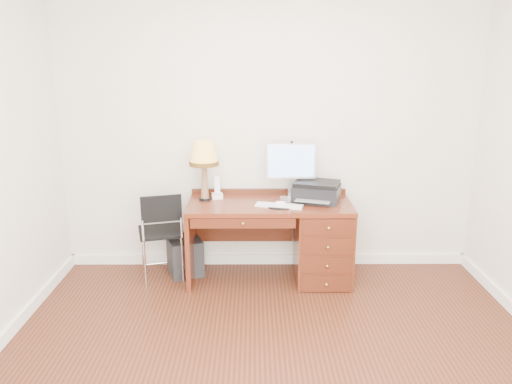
{
  "coord_description": "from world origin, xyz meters",
  "views": [
    {
      "loc": [
        -0.15,
        -2.99,
        2.06
      ],
      "look_at": [
        -0.13,
        1.2,
        0.91
      ],
      "focal_mm": 35.0,
      "sensor_mm": 36.0,
      "label": 1
    }
  ],
  "objects_px": {
    "monitor": "(292,164)",
    "leg_lamp": "(204,157)",
    "desk": "(304,237)",
    "chair": "(159,227)",
    "printer": "(317,191)",
    "phone": "(217,192)",
    "equipment_box": "(185,257)"
  },
  "relations": [
    {
      "from": "leg_lamp",
      "to": "printer",
      "type": "bearing_deg",
      "value": -1.45
    },
    {
      "from": "monitor",
      "to": "desk",
      "type": "bearing_deg",
      "value": -51.54
    },
    {
      "from": "monitor",
      "to": "chair",
      "type": "xyz_separation_m",
      "value": [
        -1.23,
        -0.15,
        -0.56
      ]
    },
    {
      "from": "printer",
      "to": "chair",
      "type": "relative_size",
      "value": 0.57
    },
    {
      "from": "leg_lamp",
      "to": "phone",
      "type": "xyz_separation_m",
      "value": [
        0.11,
        0.06,
        -0.35
      ]
    },
    {
      "from": "monitor",
      "to": "leg_lamp",
      "type": "relative_size",
      "value": 0.94
    },
    {
      "from": "monitor",
      "to": "chair",
      "type": "bearing_deg",
      "value": -177.49
    },
    {
      "from": "printer",
      "to": "phone",
      "type": "distance_m",
      "value": 0.94
    },
    {
      "from": "printer",
      "to": "equipment_box",
      "type": "distance_m",
      "value": 1.42
    },
    {
      "from": "printer",
      "to": "leg_lamp",
      "type": "distance_m",
      "value": 1.09
    },
    {
      "from": "leg_lamp",
      "to": "phone",
      "type": "bearing_deg",
      "value": 27.1
    },
    {
      "from": "printer",
      "to": "monitor",
      "type": "bearing_deg",
      "value": -176.29
    },
    {
      "from": "printer",
      "to": "equipment_box",
      "type": "height_order",
      "value": "printer"
    },
    {
      "from": "phone",
      "to": "equipment_box",
      "type": "distance_m",
      "value": 0.71
    },
    {
      "from": "chair",
      "to": "equipment_box",
      "type": "distance_m",
      "value": 0.42
    },
    {
      "from": "phone",
      "to": "monitor",
      "type": "bearing_deg",
      "value": -11.02
    },
    {
      "from": "printer",
      "to": "desk",
      "type": "bearing_deg",
      "value": -132.24
    },
    {
      "from": "monitor",
      "to": "leg_lamp",
      "type": "distance_m",
      "value": 0.81
    },
    {
      "from": "printer",
      "to": "phone",
      "type": "height_order",
      "value": "phone"
    },
    {
      "from": "leg_lamp",
      "to": "chair",
      "type": "distance_m",
      "value": 0.78
    },
    {
      "from": "desk",
      "to": "leg_lamp",
      "type": "bearing_deg",
      "value": 174.17
    },
    {
      "from": "desk",
      "to": "phone",
      "type": "height_order",
      "value": "phone"
    },
    {
      "from": "desk",
      "to": "leg_lamp",
      "type": "xyz_separation_m",
      "value": [
        -0.93,
        0.09,
        0.75
      ]
    },
    {
      "from": "chair",
      "to": "equipment_box",
      "type": "height_order",
      "value": "chair"
    },
    {
      "from": "monitor",
      "to": "leg_lamp",
      "type": "bearing_deg",
      "value": 177.96
    },
    {
      "from": "phone",
      "to": "printer",
      "type": "bearing_deg",
      "value": -14.06
    },
    {
      "from": "equipment_box",
      "to": "desk",
      "type": "bearing_deg",
      "value": -26.08
    },
    {
      "from": "monitor",
      "to": "phone",
      "type": "bearing_deg",
      "value": 173.63
    },
    {
      "from": "desk",
      "to": "chair",
      "type": "bearing_deg",
      "value": -179.15
    },
    {
      "from": "monitor",
      "to": "printer",
      "type": "xyz_separation_m",
      "value": [
        0.23,
        -0.06,
        -0.24
      ]
    },
    {
      "from": "desk",
      "to": "monitor",
      "type": "distance_m",
      "value": 0.69
    },
    {
      "from": "desk",
      "to": "leg_lamp",
      "type": "distance_m",
      "value": 1.19
    }
  ]
}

